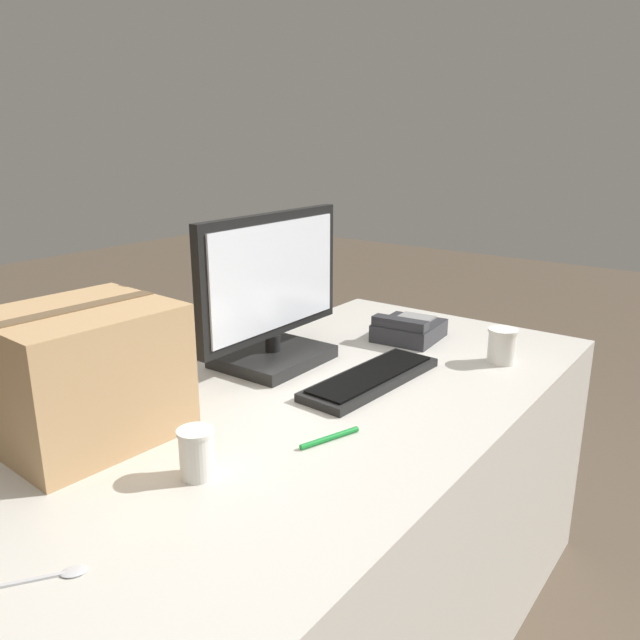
{
  "coord_description": "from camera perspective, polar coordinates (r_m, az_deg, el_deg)",
  "views": [
    {
      "loc": [
        -1.13,
        -0.86,
        1.38
      ],
      "look_at": [
        0.16,
        0.09,
        0.9
      ],
      "focal_mm": 35.0,
      "sensor_mm": 36.0,
      "label": 1
    }
  ],
  "objects": [
    {
      "name": "office_desk",
      "position": [
        1.74,
        -0.73,
        -18.65
      ],
      "size": [
        1.8,
        0.9,
        0.75
      ],
      "color": "beige",
      "rests_on": "ground_plane"
    },
    {
      "name": "monitor",
      "position": [
        1.75,
        -4.38,
        1.77
      ],
      "size": [
        0.55,
        0.25,
        0.43
      ],
      "color": "black",
      "rests_on": "office_desk"
    },
    {
      "name": "keyboard",
      "position": [
        1.66,
        4.69,
        -5.31
      ],
      "size": [
        0.45,
        0.17,
        0.03
      ],
      "rotation": [
        0.0,
        0.0,
        -0.07
      ],
      "color": "black",
      "rests_on": "office_desk"
    },
    {
      "name": "desk_phone",
      "position": [
        2.01,
        8.08,
        -0.85
      ],
      "size": [
        0.22,
        0.2,
        0.08
      ],
      "rotation": [
        0.0,
        0.0,
        0.08
      ],
      "color": "#2D2D33",
      "rests_on": "office_desk"
    },
    {
      "name": "paper_cup_left",
      "position": [
        1.23,
        -11.22,
        -11.85
      ],
      "size": [
        0.07,
        0.07,
        0.1
      ],
      "color": "white",
      "rests_on": "office_desk"
    },
    {
      "name": "paper_cup_right",
      "position": [
        1.86,
        16.31,
        -2.26
      ],
      "size": [
        0.09,
        0.09,
        0.1
      ],
      "color": "white",
      "rests_on": "office_desk"
    },
    {
      "name": "spoon",
      "position": [
        1.07,
        -23.41,
        -20.69
      ],
      "size": [
        0.15,
        0.11,
        0.0
      ],
      "rotation": [
        0.0,
        0.0,
        5.67
      ],
      "color": "silver",
      "rests_on": "office_desk"
    },
    {
      "name": "cardboard_box",
      "position": [
        1.41,
        -20.79,
        -4.63
      ],
      "size": [
        0.38,
        0.33,
        0.29
      ],
      "rotation": [
        0.0,
        0.0,
        -0.06
      ],
      "color": "tan",
      "rests_on": "office_desk"
    },
    {
      "name": "pen_marker",
      "position": [
        1.36,
        0.9,
        -10.72
      ],
      "size": [
        0.15,
        0.06,
        0.01
      ],
      "rotation": [
        0.0,
        0.0,
        2.82
      ],
      "color": "#198C33",
      "rests_on": "office_desk"
    }
  ]
}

